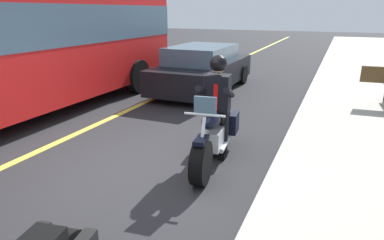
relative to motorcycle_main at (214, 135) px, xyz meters
The scene contains 5 objects.
ground_plane 1.39m from the motorcycle_main, 51.13° to the right, with size 80.00×80.00×0.00m, color #28282B.
lane_center_stripe 3.16m from the motorcycle_main, 74.75° to the right, with size 60.00×0.16×0.01m, color #E5DB4C.
motorcycle_main is the anchor object (origin of this frame).
rider_main 0.61m from the motorcycle_main, behind, with size 0.67×0.60×1.74m.
car_silver 5.28m from the motorcycle_main, 156.31° to the right, with size 4.60×1.92×1.40m.
Camera 1 is at (4.16, 2.78, 2.42)m, focal length 31.92 mm.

